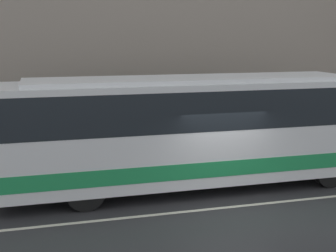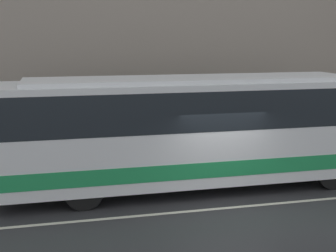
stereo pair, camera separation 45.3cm
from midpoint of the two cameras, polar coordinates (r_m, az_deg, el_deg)
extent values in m
plane|color=#2D2D30|center=(13.04, 6.75, -9.79)|extent=(60.00, 60.00, 0.00)
cube|color=gray|center=(17.70, 0.40, -3.86)|extent=(60.00, 2.38, 0.17)
cube|color=#2D2B28|center=(18.53, -0.59, 0.96)|extent=(60.00, 0.06, 2.80)
cube|color=beige|center=(13.04, 6.75, -9.77)|extent=(54.00, 0.14, 0.01)
cube|color=white|center=(14.13, 2.02, -0.43)|extent=(11.49, 2.56, 2.94)
cube|color=#1E8C4C|center=(14.34, 1.99, -4.03)|extent=(11.43, 2.58, 0.45)
cube|color=black|center=(14.01, 2.04, 2.50)|extent=(11.14, 2.58, 1.12)
cube|color=white|center=(13.91, 2.06, 5.75)|extent=(9.77, 2.17, 0.12)
cylinder|color=black|center=(15.23, 18.41, -5.17)|extent=(1.05, 0.28, 1.05)
cylinder|color=black|center=(17.06, 14.24, -3.25)|extent=(1.05, 0.28, 1.05)
cylinder|color=black|center=(12.78, -11.05, -7.86)|extent=(1.05, 0.28, 1.05)
cylinder|color=black|center=(14.92, -11.75, -5.17)|extent=(1.05, 0.28, 1.05)
camera|label=1|loc=(0.23, -90.93, -0.18)|focal=50.00mm
camera|label=2|loc=(0.23, 89.07, 0.18)|focal=50.00mm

